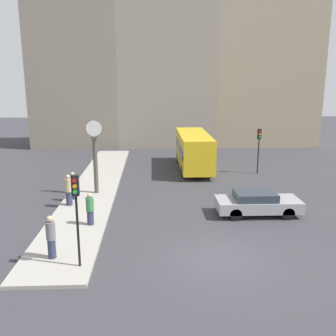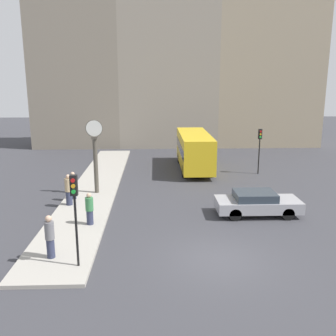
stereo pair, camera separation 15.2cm
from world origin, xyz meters
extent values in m
plane|color=#38383D|center=(0.00, 0.00, 0.00)|extent=(120.00, 120.00, 0.00)
cube|color=#A39E93|center=(-6.45, 10.60, 0.08)|extent=(2.96, 25.20, 0.15)
cube|color=gray|center=(-10.66, 27.43, 7.89)|extent=(9.13, 5.00, 15.79)
cube|color=gray|center=(-0.97, 27.43, 8.39)|extent=(10.25, 5.00, 16.79)
cube|color=gray|center=(9.69, 27.43, 8.43)|extent=(11.07, 5.00, 16.86)
cube|color=#9E9EA3|center=(2.95, 5.00, 0.57)|extent=(4.41, 1.87, 0.59)
cube|color=#2D3842|center=(2.77, 5.00, 1.07)|extent=(2.12, 1.68, 0.41)
cylinder|color=black|center=(4.32, 5.83, 0.32)|extent=(0.64, 0.22, 0.64)
cylinder|color=black|center=(4.32, 4.18, 0.32)|extent=(0.64, 0.22, 0.64)
cylinder|color=black|center=(1.58, 5.83, 0.32)|extent=(0.64, 0.22, 0.64)
cylinder|color=black|center=(1.58, 4.18, 0.32)|extent=(0.64, 0.22, 0.64)
cube|color=gold|center=(0.67, 15.61, 1.63)|extent=(2.30, 8.07, 2.54)
cube|color=#1E232D|center=(0.67, 15.61, 1.80)|extent=(2.33, 7.91, 0.75)
cylinder|color=black|center=(1.68, 18.11, 0.45)|extent=(0.28, 0.90, 0.90)
cylinder|color=black|center=(-0.34, 18.11, 0.45)|extent=(0.28, 0.90, 0.90)
cylinder|color=black|center=(1.68, 13.11, 0.45)|extent=(0.28, 0.90, 0.90)
cylinder|color=black|center=(-0.34, 13.11, 0.45)|extent=(0.28, 0.90, 0.90)
cylinder|color=black|center=(-5.45, -0.63, 1.55)|extent=(0.09, 0.09, 2.79)
cube|color=black|center=(-5.45, -0.63, 3.32)|extent=(0.26, 0.20, 0.76)
cylinder|color=red|center=(-5.45, -0.75, 3.53)|extent=(0.15, 0.04, 0.15)
cylinder|color=orange|center=(-5.45, -0.75, 3.32)|extent=(0.15, 0.04, 0.15)
cylinder|color=green|center=(-5.45, -0.75, 3.11)|extent=(0.15, 0.04, 0.15)
cylinder|color=black|center=(5.44, 13.93, 1.35)|extent=(0.09, 0.09, 2.70)
cube|color=black|center=(5.44, 13.93, 3.08)|extent=(0.26, 0.20, 0.76)
cylinder|color=red|center=(5.44, 13.81, 3.29)|extent=(0.15, 0.04, 0.15)
cylinder|color=orange|center=(5.44, 13.81, 3.08)|extent=(0.15, 0.04, 0.15)
cylinder|color=green|center=(5.44, 13.81, 2.87)|extent=(0.15, 0.04, 0.15)
cylinder|color=#4C473D|center=(-6.16, 8.93, 1.85)|extent=(0.26, 0.26, 3.40)
cube|color=#4C473D|center=(-6.16, 8.93, 3.62)|extent=(0.34, 0.34, 0.16)
cylinder|color=#4C473D|center=(-6.16, 8.93, 4.19)|extent=(1.05, 0.04, 1.05)
cylinder|color=white|center=(-6.16, 8.93, 4.19)|extent=(0.97, 0.06, 0.97)
cylinder|color=#2D334C|center=(-7.35, 6.57, 0.55)|extent=(0.35, 0.35, 0.80)
cylinder|color=tan|center=(-7.35, 6.57, 1.32)|extent=(0.41, 0.41, 0.74)
sphere|color=tan|center=(-7.35, 6.57, 1.81)|extent=(0.23, 0.23, 0.23)
cylinder|color=#2D334C|center=(-5.70, 3.57, 0.50)|extent=(0.32, 0.32, 0.71)
cylinder|color=#387A47|center=(-5.70, 3.57, 1.19)|extent=(0.38, 0.38, 0.66)
sphere|color=tan|center=(-5.70, 3.57, 1.63)|extent=(0.23, 0.23, 0.23)
cylinder|color=#2D334C|center=(-7.33, 7.70, 0.51)|extent=(0.29, 0.29, 0.73)
cylinder|color=#729ED8|center=(-7.33, 7.70, 1.22)|extent=(0.35, 0.35, 0.68)
sphere|color=tan|center=(-7.33, 7.70, 1.67)|extent=(0.23, 0.23, 0.23)
cylinder|color=#2D334C|center=(-6.66, 0.09, 0.54)|extent=(0.31, 0.31, 0.78)
cylinder|color=slate|center=(-6.66, 0.09, 1.29)|extent=(0.37, 0.37, 0.73)
sphere|color=tan|center=(-6.66, 0.09, 1.78)|extent=(0.26, 0.26, 0.26)
camera|label=1|loc=(-2.68, -13.73, 7.01)|focal=40.00mm
camera|label=2|loc=(-2.53, -13.74, 7.01)|focal=40.00mm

